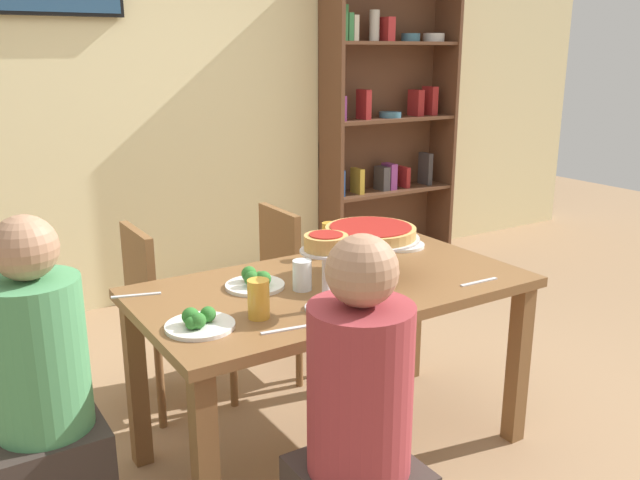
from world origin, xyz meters
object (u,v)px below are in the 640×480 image
object	(u,v)px
chair_far_left	(166,308)
beer_glass_amber_short	(329,240)
bookshelf	(386,116)
salad_plate_spare	(255,281)
cutlery_fork_near	(479,282)
cutlery_knife_near	(287,329)
salad_plate_near_diner	(199,322)
cutlery_fork_far	(136,295)
dining_table	(334,307)
diner_near_left	(359,454)
water_glass_clear_near	(302,275)
chair_far_right	(299,280)
beer_glass_amber_tall	(259,299)
personal_pizza_stand	(326,256)
deep_dish_pizza_stand	(371,235)
salad_plate_far_diner	(400,244)
diner_head_west	(45,415)

from	to	relation	value
chair_far_left	beer_glass_amber_short	world-z (taller)	beer_glass_amber_short
bookshelf	salad_plate_spare	distance (m)	2.85
bookshelf	cutlery_fork_near	xyz separation A→B (m)	(-1.33, -2.32, -0.39)
cutlery_knife_near	salad_plate_near_diner	bearing A→B (deg)	154.00
cutlery_knife_near	beer_glass_amber_short	bearing A→B (deg)	56.00
salad_plate_spare	cutlery_fork_far	size ratio (longest dim) A/B	1.27
dining_table	diner_near_left	xyz separation A→B (m)	(-0.37, -0.69, -0.15)
salad_plate_near_diner	cutlery_knife_near	size ratio (longest dim) A/B	1.28
water_glass_clear_near	salad_plate_spare	bearing A→B (deg)	139.96
bookshelf	chair_far_right	xyz separation A→B (m)	(-1.54, -1.29, -0.64)
dining_table	cutlery_fork_near	world-z (taller)	cutlery_fork_near
chair_far_right	cutlery_knife_near	distance (m)	1.24
chair_far_left	cutlery_knife_near	bearing A→B (deg)	3.16
beer_glass_amber_tall	personal_pizza_stand	bearing A→B (deg)	-14.30
beer_glass_amber_short	deep_dish_pizza_stand	bearing A→B (deg)	-91.57
dining_table	salad_plate_near_diner	world-z (taller)	salad_plate_near_diner
chair_far_right	cutlery_fork_near	size ratio (longest dim) A/B	4.83
cutlery_fork_near	cutlery_knife_near	xyz separation A→B (m)	(-0.86, -0.00, 0.00)
personal_pizza_stand	salad_plate_far_diner	world-z (taller)	personal_pizza_stand
bookshelf	chair_far_right	bearing A→B (deg)	-139.97
salad_plate_spare	beer_glass_amber_tall	size ratio (longest dim) A/B	1.68
dining_table	salad_plate_spare	distance (m)	0.33
diner_near_left	salad_plate_near_diner	size ratio (longest dim) A/B	5.01
diner_near_left	cutlery_knife_near	bearing A→B (deg)	2.06
diner_near_left	beer_glass_amber_tall	bearing A→B (deg)	4.64
cutlery_fork_near	chair_far_left	bearing A→B (deg)	133.85
salad_plate_far_diner	water_glass_clear_near	distance (m)	0.73
salad_plate_near_diner	beer_glass_amber_short	world-z (taller)	beer_glass_amber_short
chair_far_left	cutlery_fork_far	world-z (taller)	chair_far_left
salad_plate_far_diner	cutlery_fork_far	world-z (taller)	salad_plate_far_diner
beer_glass_amber_tall	salad_plate_spare	bearing A→B (deg)	65.40
salad_plate_far_diner	beer_glass_amber_tall	world-z (taller)	beer_glass_amber_tall
diner_head_west	beer_glass_amber_tall	xyz separation A→B (m)	(0.68, -0.18, 0.32)
dining_table	bookshelf	size ratio (longest dim) A/B	0.69
bookshelf	salad_plate_near_diner	xyz separation A→B (m)	(-2.43, -2.16, -0.37)
personal_pizza_stand	salad_plate_far_diner	distance (m)	0.88
diner_near_left	water_glass_clear_near	size ratio (longest dim) A/B	9.94
beer_glass_amber_tall	cutlery_fork_near	world-z (taller)	beer_glass_amber_tall
bookshelf	beer_glass_amber_tall	bearing A→B (deg)	-135.51
beer_glass_amber_tall	water_glass_clear_near	size ratio (longest dim) A/B	1.17
diner_head_west	cutlery_fork_far	size ratio (longest dim) A/B	6.39
salad_plate_far_diner	beer_glass_amber_short	xyz separation A→B (m)	(-0.36, 0.04, 0.06)
personal_pizza_stand	salad_plate_near_diner	world-z (taller)	personal_pizza_stand
chair_far_right	salad_plate_near_diner	bearing A→B (deg)	-45.76
chair_far_right	deep_dish_pizza_stand	distance (m)	0.86
salad_plate_spare	cutlery_knife_near	size ratio (longest dim) A/B	1.27
chair_far_left	salad_plate_far_diner	distance (m)	1.11
bookshelf	cutlery_knife_near	world-z (taller)	bookshelf
diner_head_west	deep_dish_pizza_stand	distance (m)	1.32
bookshelf	cutlery_knife_near	xyz separation A→B (m)	(-2.19, -2.32, -0.39)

